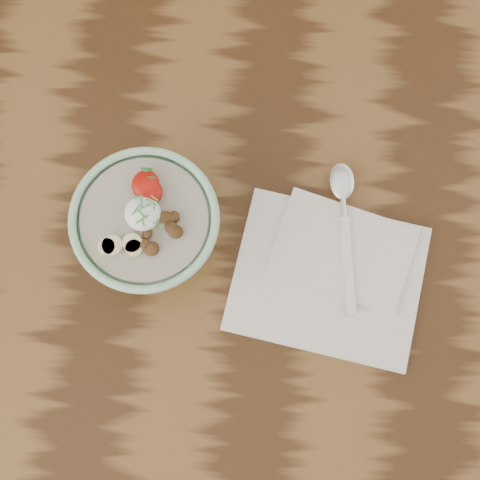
# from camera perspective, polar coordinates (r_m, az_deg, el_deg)

# --- Properties ---
(table) EXTENTS (1.60, 0.90, 0.75)m
(table) POSITION_cam_1_polar(r_m,az_deg,el_deg) (0.93, 1.78, -4.35)
(table) COLOR #371F0D
(table) RESTS_ON ground
(breakfast_bowl) EXTENTS (0.17, 0.17, 0.11)m
(breakfast_bowl) POSITION_cam_1_polar(r_m,az_deg,el_deg) (0.80, -7.84, 1.18)
(breakfast_bowl) COLOR #99CEA4
(breakfast_bowl) RESTS_ON table
(napkin) EXTENTS (0.26, 0.23, 0.01)m
(napkin) POSITION_cam_1_polar(r_m,az_deg,el_deg) (0.84, 7.75, -2.78)
(napkin) COLOR silver
(napkin) RESTS_ON table
(spoon) EXTENTS (0.04, 0.19, 0.01)m
(spoon) POSITION_cam_1_polar(r_m,az_deg,el_deg) (0.85, 8.81, 3.25)
(spoon) COLOR silver
(spoon) RESTS_ON napkin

